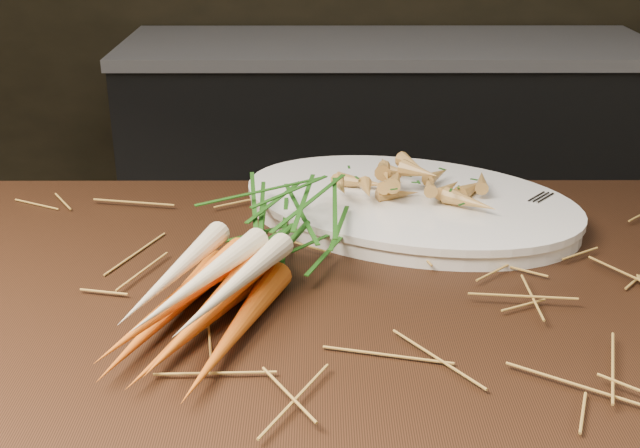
% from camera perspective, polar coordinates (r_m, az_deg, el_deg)
% --- Properties ---
extents(back_counter, '(1.82, 0.62, 0.84)m').
position_cam_1_polar(back_counter, '(2.92, 4.63, 4.74)').
color(back_counter, black).
rests_on(back_counter, ground).
extents(straw_bedding, '(1.40, 0.60, 0.02)m').
position_cam_1_polar(straw_bedding, '(0.99, -3.42, -3.49)').
color(straw_bedding, olive).
rests_on(straw_bedding, main_counter).
extents(root_veg_bunch, '(0.31, 0.50, 0.09)m').
position_cam_1_polar(root_veg_bunch, '(0.97, -4.54, -1.80)').
color(root_veg_bunch, '#C54E19').
rests_on(root_veg_bunch, main_counter).
extents(serving_platter, '(0.58, 0.50, 0.03)m').
position_cam_1_polar(serving_platter, '(1.17, 6.29, 1.15)').
color(serving_platter, white).
rests_on(serving_platter, main_counter).
extents(roasted_veg_heap, '(0.29, 0.26, 0.05)m').
position_cam_1_polar(roasted_veg_heap, '(1.16, 6.38, 3.00)').
color(roasted_veg_heap, '#B08539').
rests_on(roasted_veg_heap, serving_platter).
extents(serving_fork, '(0.14, 0.15, 0.00)m').
position_cam_1_polar(serving_fork, '(1.11, 14.51, 0.03)').
color(serving_fork, silver).
rests_on(serving_fork, serving_platter).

